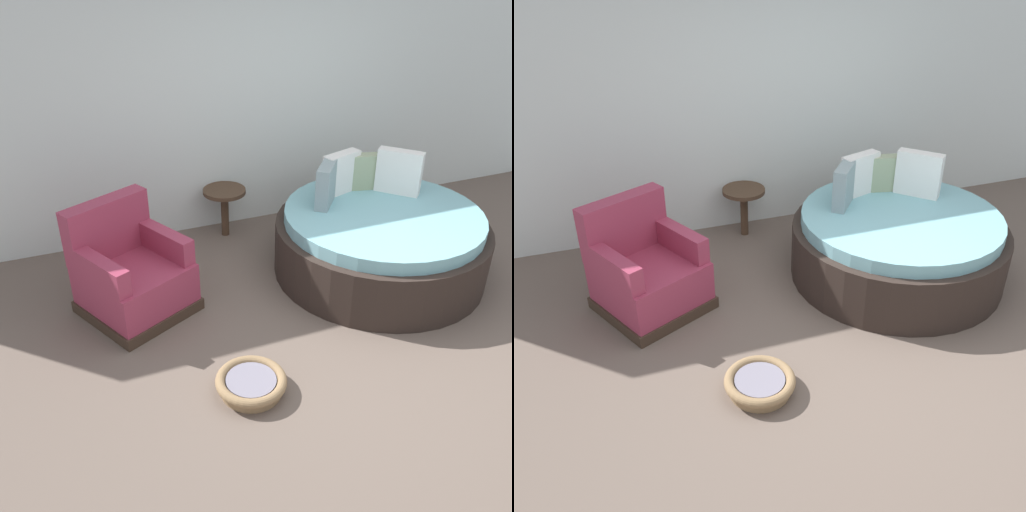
# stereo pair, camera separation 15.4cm
# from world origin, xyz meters

# --- Properties ---
(ground_plane) EXTENTS (8.00, 8.00, 0.02)m
(ground_plane) POSITION_xyz_m (0.00, 0.00, -0.01)
(ground_plane) COLOR #66564C
(back_wall) EXTENTS (8.00, 0.12, 3.05)m
(back_wall) POSITION_xyz_m (0.00, 2.56, 1.53)
(back_wall) COLOR silver
(back_wall) RESTS_ON ground_plane
(round_daybed) EXTENTS (1.95, 1.95, 1.05)m
(round_daybed) POSITION_xyz_m (0.79, 1.03, 0.32)
(round_daybed) COLOR #2D231E
(round_daybed) RESTS_ON ground_plane
(red_armchair) EXTENTS (1.07, 1.07, 0.94)m
(red_armchair) POSITION_xyz_m (-1.48, 1.26, 0.33)
(red_armchair) COLOR #38281E
(red_armchair) RESTS_ON ground_plane
(pet_basket) EXTENTS (0.51, 0.51, 0.13)m
(pet_basket) POSITION_xyz_m (-0.91, -0.05, 0.07)
(pet_basket) COLOR #8E704C
(pet_basket) RESTS_ON ground_plane
(side_table) EXTENTS (0.44, 0.44, 0.52)m
(side_table) POSITION_xyz_m (-0.32, 2.24, 0.43)
(side_table) COLOR #473323
(side_table) RESTS_ON ground_plane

